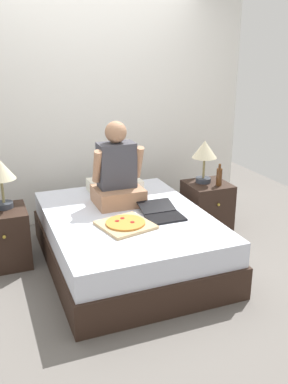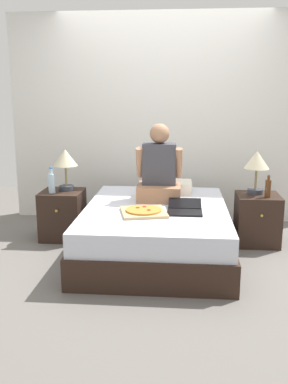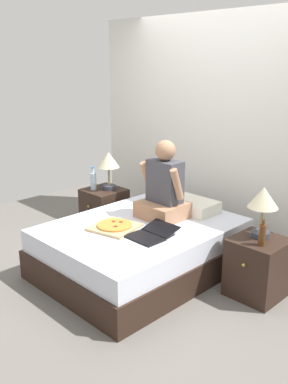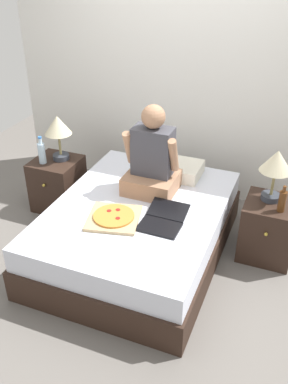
# 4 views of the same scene
# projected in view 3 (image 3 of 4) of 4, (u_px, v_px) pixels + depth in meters

# --- Properties ---
(ground_plane) EXTENTS (5.74, 5.74, 0.00)m
(ground_plane) POSITION_uv_depth(u_px,v_px,m) (141.00, 270.00, 4.25)
(ground_plane) COLOR #66605B
(wall_back) EXTENTS (3.74, 0.12, 2.50)m
(wall_back) POSITION_uv_depth(u_px,v_px,m) (224.00, 130.00, 4.75)
(wall_back) COLOR silver
(wall_back) RESTS_ON ground
(bed) EXTENTS (1.41, 1.86, 0.49)m
(bed) POSITION_uv_depth(u_px,v_px,m) (141.00, 248.00, 4.18)
(bed) COLOR black
(bed) RESTS_ON ground
(nightstand_left) EXTENTS (0.44, 0.47, 0.53)m
(nightstand_left) POSITION_uv_depth(u_px,v_px,m) (104.00, 210.00, 5.16)
(nightstand_left) COLOR black
(nightstand_left) RESTS_ON ground
(lamp_on_left_nightstand) EXTENTS (0.26, 0.26, 0.45)m
(lamp_on_left_nightstand) POSITION_uv_depth(u_px,v_px,m) (109.00, 162.00, 4.99)
(lamp_on_left_nightstand) COLOR #333842
(lamp_on_left_nightstand) RESTS_ON nightstand_left
(water_bottle) EXTENTS (0.07, 0.07, 0.28)m
(water_bottle) POSITION_uv_depth(u_px,v_px,m) (93.00, 180.00, 5.04)
(water_bottle) COLOR silver
(water_bottle) RESTS_ON nightstand_left
(nightstand_right) EXTENTS (0.44, 0.47, 0.53)m
(nightstand_right) POSITION_uv_depth(u_px,v_px,m) (258.00, 267.00, 3.73)
(nightstand_right) COLOR black
(nightstand_right) RESTS_ON ground
(lamp_on_right_nightstand) EXTENTS (0.26, 0.26, 0.45)m
(lamp_on_right_nightstand) POSITION_uv_depth(u_px,v_px,m) (263.00, 201.00, 3.61)
(lamp_on_right_nightstand) COLOR #333842
(lamp_on_right_nightstand) RESTS_ON nightstand_right
(beer_bottle) EXTENTS (0.06, 0.06, 0.23)m
(beer_bottle) POSITION_uv_depth(u_px,v_px,m) (262.00, 234.00, 3.51)
(beer_bottle) COLOR #512D14
(beer_bottle) RESTS_ON nightstand_right
(pillow) EXTENTS (0.52, 0.34, 0.12)m
(pillow) POSITION_uv_depth(u_px,v_px,m) (192.00, 205.00, 4.46)
(pillow) COLOR silver
(pillow) RESTS_ON bed
(person_seated) EXTENTS (0.47, 0.40, 0.78)m
(person_seated) POSITION_uv_depth(u_px,v_px,m) (164.00, 190.00, 4.22)
(person_seated) COLOR #A37556
(person_seated) RESTS_ON bed
(laptop) EXTENTS (0.32, 0.42, 0.07)m
(laptop) POSITION_uv_depth(u_px,v_px,m) (150.00, 235.00, 3.81)
(laptop) COLOR black
(laptop) RESTS_ON bed
(pizza_box) EXTENTS (0.48, 0.48, 0.05)m
(pizza_box) POSITION_uv_depth(u_px,v_px,m) (115.00, 226.00, 4.00)
(pizza_box) COLOR tan
(pizza_box) RESTS_ON bed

